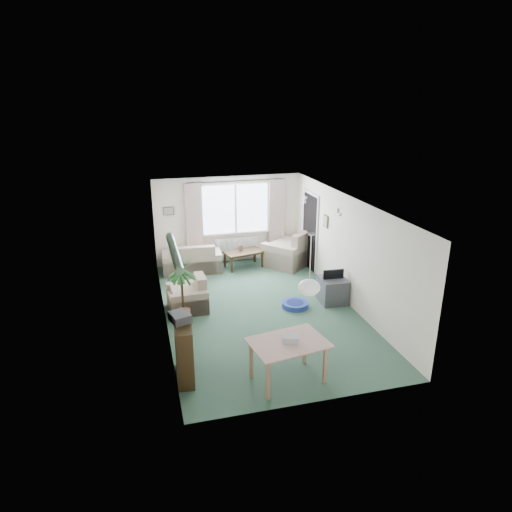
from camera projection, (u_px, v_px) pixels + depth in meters
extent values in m
plane|color=#325442|center=(260.00, 310.00, 9.91)|extent=(6.50, 6.50, 0.00)
cube|color=white|center=(235.00, 209.00, 12.41)|extent=(1.80, 0.03, 1.30)
cube|color=black|center=(236.00, 181.00, 12.08)|extent=(2.60, 0.03, 0.03)
cube|color=beige|center=(194.00, 221.00, 12.11)|extent=(0.45, 0.08, 2.00)
cube|color=beige|center=(277.00, 215.00, 12.67)|extent=(0.45, 0.08, 2.00)
cube|color=white|center=(236.00, 247.00, 12.74)|extent=(1.20, 0.10, 0.55)
cube|color=black|center=(310.00, 232.00, 12.07)|extent=(0.03, 0.95, 2.00)
sphere|color=white|center=(309.00, 287.00, 7.37)|extent=(0.36, 0.36, 0.36)
cylinder|color=#196626|center=(174.00, 252.00, 6.59)|extent=(1.60, 1.60, 0.12)
sphere|color=silver|center=(305.00, 198.00, 10.31)|extent=(0.20, 0.20, 0.20)
sphere|color=silver|center=(339.00, 209.00, 9.29)|extent=(0.20, 0.20, 0.20)
cube|color=brown|center=(168.00, 211.00, 11.95)|extent=(0.28, 0.03, 0.22)
cube|color=brown|center=(326.00, 221.00, 10.97)|extent=(0.03, 0.24, 0.30)
cube|color=#BEAD8F|center=(192.00, 257.00, 12.03)|extent=(1.57, 0.90, 0.76)
cube|color=#B5AE89|center=(287.00, 248.00, 12.41)|extent=(1.49, 1.48, 0.97)
cube|color=beige|center=(187.00, 293.00, 9.84)|extent=(0.84, 0.88, 0.76)
cube|color=black|center=(244.00, 259.00, 12.33)|extent=(1.11, 0.76, 0.45)
cube|color=brown|center=(241.00, 248.00, 12.26)|extent=(0.12, 0.06, 0.16)
cube|color=black|center=(184.00, 351.00, 7.40)|extent=(0.34, 0.84, 1.00)
cube|color=#3E4044|center=(180.00, 317.00, 7.27)|extent=(0.37, 0.42, 0.14)
cylinder|color=#1C5326|center=(182.00, 289.00, 9.17)|extent=(0.74, 0.74, 1.45)
cube|color=tan|center=(288.00, 362.00, 7.37)|extent=(1.22, 0.91, 0.69)
cube|color=silver|center=(290.00, 339.00, 7.25)|extent=(0.29, 0.24, 0.12)
cube|color=#37383C|center=(332.00, 290.00, 10.24)|extent=(0.60, 0.65, 0.56)
cylinder|color=#1F4C92|center=(295.00, 305.00, 10.05)|extent=(0.61, 0.61, 0.12)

